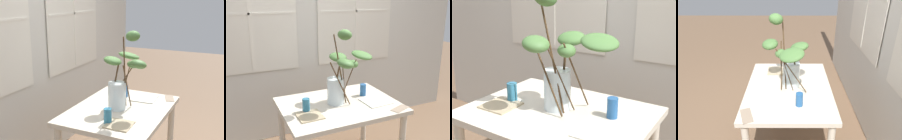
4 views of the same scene
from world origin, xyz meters
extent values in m
cube|color=beige|center=(0.00, 0.98, 1.43)|extent=(4.56, 0.12, 2.85)
cube|color=silver|center=(-0.67, 0.91, 1.55)|extent=(0.99, 0.01, 1.26)
cube|color=silver|center=(-0.67, 0.91, 1.55)|extent=(1.06, 0.01, 1.33)
cube|color=silver|center=(-0.67, 0.90, 1.55)|extent=(0.02, 0.01, 1.26)
cube|color=silver|center=(-0.67, 0.90, 1.55)|extent=(0.99, 0.01, 0.02)
cube|color=silver|center=(0.67, 0.91, 1.55)|extent=(0.99, 0.01, 1.26)
cube|color=silver|center=(0.67, 0.91, 1.55)|extent=(1.06, 0.01, 1.33)
cube|color=silver|center=(0.67, 0.90, 1.55)|extent=(0.02, 0.01, 1.26)
cube|color=silver|center=(0.67, 0.90, 1.55)|extent=(0.99, 0.01, 0.02)
cube|color=beige|center=(0.00, 0.00, 0.72)|extent=(1.12, 0.84, 0.04)
cylinder|color=beige|center=(-0.50, 0.36, 0.35)|extent=(0.06, 0.06, 0.69)
cylinder|color=beige|center=(0.50, 0.36, 0.35)|extent=(0.06, 0.06, 0.69)
cylinder|color=silver|center=(-0.02, 0.03, 0.86)|extent=(0.17, 0.17, 0.25)
cylinder|color=silver|center=(-0.02, 0.03, 0.78)|extent=(0.15, 0.15, 0.08)
cylinder|color=#47331E|center=(0.00, 0.06, 0.96)|extent=(0.09, 0.08, 0.43)
ellipsoid|color=#477038|center=(0.03, 0.10, 1.18)|extent=(0.24, 0.25, 0.12)
cylinder|color=#47331E|center=(-0.01, -0.04, 1.09)|extent=(0.15, 0.04, 0.68)
ellipsoid|color=#477038|center=(0.00, -0.11, 1.42)|extent=(0.16, 0.16, 0.13)
cylinder|color=#47331E|center=(-0.02, -0.07, 0.97)|extent=(0.21, 0.01, 0.44)
ellipsoid|color=#477038|center=(-0.02, -0.17, 1.18)|extent=(0.17, 0.16, 0.13)
cylinder|color=#47331E|center=(0.12, 0.03, 0.97)|extent=(0.01, 0.29, 0.45)
ellipsoid|color=#477038|center=(0.26, 0.03, 1.19)|extent=(0.22, 0.22, 0.13)
cylinder|color=#47331E|center=(0.04, -0.02, 0.95)|extent=(0.11, 0.14, 0.40)
ellipsoid|color=#477038|center=(0.11, -0.07, 1.14)|extent=(0.15, 0.15, 0.09)
cylinder|color=teal|center=(-0.35, -0.04, 0.80)|extent=(0.07, 0.07, 0.13)
cylinder|color=#235693|center=(0.32, 0.09, 0.80)|extent=(0.06, 0.06, 0.12)
cube|color=tan|center=(-0.35, -0.14, 0.74)|extent=(0.22, 0.22, 0.01)
cube|color=silver|center=(0.35, -0.10, 0.74)|extent=(0.27, 0.27, 0.01)
cube|color=gray|center=(0.46, -0.34, 0.74)|extent=(0.21, 0.14, 0.00)
camera|label=1|loc=(-2.40, -1.06, 1.78)|focal=48.00mm
camera|label=2|loc=(-0.98, -2.09, 1.75)|focal=41.33mm
camera|label=3|loc=(0.96, -1.39, 1.50)|focal=47.85mm
camera|label=4|loc=(1.81, 0.02, 1.83)|focal=33.24mm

